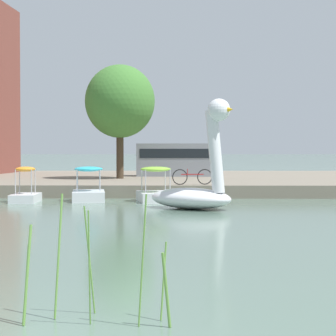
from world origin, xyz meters
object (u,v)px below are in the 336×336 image
object	(u,v)px
pedal_boat_orange	(25,192)
tree_broadleaf_left	(120,102)
swan_boat	(196,184)
pedal_boat_lime	(156,190)
bicycle_parked	(192,177)
parked_van	(179,158)
pedal_boat_cyan	(89,190)

from	to	relation	value
pedal_boat_orange	tree_broadleaf_left	xyz separation A→B (m)	(2.93, 8.76, 4.13)
swan_boat	pedal_boat_lime	world-z (taller)	swan_boat
pedal_boat_orange	tree_broadleaf_left	world-z (taller)	tree_broadleaf_left
pedal_boat_lime	pedal_boat_orange	bearing A→B (deg)	-175.26
pedal_boat_lime	swan_boat	bearing A→B (deg)	-65.73
pedal_boat_lime	bicycle_parked	world-z (taller)	pedal_boat_lime
pedal_boat_lime	parked_van	world-z (taller)	parked_van
pedal_boat_orange	bicycle_parked	xyz separation A→B (m)	(6.56, 2.75, 0.49)
swan_boat	pedal_boat_cyan	world-z (taller)	swan_boat
tree_broadleaf_left	bicycle_parked	distance (m)	7.90
pedal_boat_lime	tree_broadleaf_left	xyz separation A→B (m)	(-2.14, 8.34, 4.07)
pedal_boat_cyan	pedal_boat_orange	bearing A→B (deg)	-167.49
swan_boat	pedal_boat_lime	distance (m)	3.69
pedal_boat_orange	pedal_boat_lime	bearing A→B (deg)	4.74
pedal_boat_orange	bicycle_parked	bearing A→B (deg)	22.76
swan_boat	parked_van	distance (m)	14.93
pedal_boat_cyan	parked_van	bearing A→B (deg)	72.54
pedal_boat_lime	pedal_boat_cyan	world-z (taller)	same
pedal_boat_lime	tree_broadleaf_left	distance (m)	9.52
tree_broadleaf_left	parked_van	world-z (taller)	tree_broadleaf_left
pedal_boat_orange	bicycle_parked	world-z (taller)	pedal_boat_orange
tree_broadleaf_left	pedal_boat_lime	bearing A→B (deg)	-75.64
swan_boat	bicycle_parked	bearing A→B (deg)	90.14
swan_boat	pedal_boat_orange	world-z (taller)	swan_boat
pedal_boat_cyan	pedal_boat_orange	xyz separation A→B (m)	(-2.40, -0.53, -0.05)
pedal_boat_orange	bicycle_parked	distance (m)	7.13
pedal_boat_cyan	pedal_boat_orange	distance (m)	2.45
bicycle_parked	pedal_boat_orange	bearing A→B (deg)	-157.24
tree_broadleaf_left	pedal_boat_cyan	bearing A→B (deg)	-93.72
pedal_boat_lime	tree_broadleaf_left	size ratio (longest dim) A/B	0.42
tree_broadleaf_left	bicycle_parked	world-z (taller)	tree_broadleaf_left
pedal_boat_orange	parked_van	world-z (taller)	parked_van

